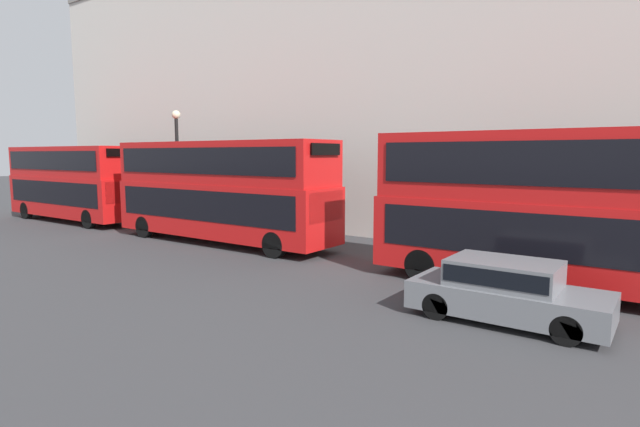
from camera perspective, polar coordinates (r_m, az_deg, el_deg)
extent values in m
cube|color=red|center=(15.49, 25.83, -2.89)|extent=(2.55, 10.55, 2.21)
cube|color=red|center=(15.30, 26.23, 4.84)|extent=(2.50, 10.34, 1.97)
cube|color=black|center=(15.45, 25.88, -1.92)|extent=(2.59, 9.70, 1.23)
cube|color=black|center=(15.30, 26.25, 5.21)|extent=(2.59, 9.70, 1.18)
cylinder|color=black|center=(15.64, 11.48, -5.80)|extent=(0.30, 1.00, 1.00)
cylinder|color=black|center=(17.68, 14.47, -4.43)|extent=(0.30, 1.00, 1.00)
cube|color=red|center=(22.19, -11.19, 0.48)|extent=(2.55, 11.18, 2.26)
cube|color=red|center=(22.06, -11.31, 5.73)|extent=(2.50, 10.96, 1.80)
cube|color=black|center=(22.16, -11.21, 1.17)|extent=(2.59, 10.28, 1.27)
cube|color=black|center=(22.06, -11.32, 5.96)|extent=(2.59, 10.28, 1.08)
cube|color=black|center=(18.50, 0.67, 0.77)|extent=(2.17, 0.06, 1.13)
cube|color=black|center=(18.40, 0.68, 7.36)|extent=(1.78, 0.06, 0.43)
cylinder|color=black|center=(18.78, -5.25, -3.58)|extent=(0.30, 1.00, 1.00)
cylinder|color=black|center=(20.51, -1.14, -2.67)|extent=(0.30, 1.00, 1.00)
cylinder|color=black|center=(24.69, -19.42, -1.44)|extent=(0.30, 1.00, 1.00)
cylinder|color=black|center=(26.03, -15.37, -0.89)|extent=(0.30, 1.00, 1.00)
cube|color=red|center=(32.17, -26.30, 1.81)|extent=(2.55, 10.10, 2.24)
cube|color=red|center=(32.08, -26.49, 5.32)|extent=(2.50, 9.90, 1.71)
cube|color=black|center=(32.15, -26.33, 2.29)|extent=(2.59, 9.30, 1.25)
cube|color=black|center=(32.08, -26.50, 5.47)|extent=(2.59, 9.30, 1.02)
cube|color=black|center=(27.82, -21.44, 2.30)|extent=(2.17, 0.06, 1.12)
cube|color=black|center=(27.75, -21.63, 6.49)|extent=(1.78, 0.06, 0.41)
cylinder|color=black|center=(28.71, -24.91, -0.58)|extent=(0.30, 1.00, 1.00)
cylinder|color=black|center=(29.87, -21.17, -0.14)|extent=(0.30, 1.00, 1.00)
cylinder|color=black|center=(34.86, -30.53, 0.30)|extent=(0.30, 1.00, 1.00)
cylinder|color=black|center=(35.82, -27.25, 0.64)|extent=(0.30, 1.00, 1.00)
cube|color=slate|center=(12.53, 20.63, -9.23)|extent=(1.85, 4.37, 0.66)
cube|color=slate|center=(12.41, 20.26, -6.38)|extent=(1.63, 2.40, 0.60)
cube|color=black|center=(12.40, 20.27, -6.24)|extent=(1.67, 2.28, 0.38)
cylinder|color=black|center=(11.56, 26.36, -11.86)|extent=(0.22, 0.64, 0.64)
cylinder|color=black|center=(13.10, 27.54, -9.74)|extent=(0.22, 0.64, 0.64)
cylinder|color=black|center=(12.26, 13.16, -10.25)|extent=(0.22, 0.64, 0.64)
cylinder|color=black|center=(13.73, 15.79, -8.48)|extent=(0.22, 0.64, 0.64)
cylinder|color=black|center=(27.22, -15.92, 4.37)|extent=(0.18, 0.18, 5.68)
sphere|color=beige|center=(27.28, -16.13, 10.80)|extent=(0.44, 0.44, 0.44)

